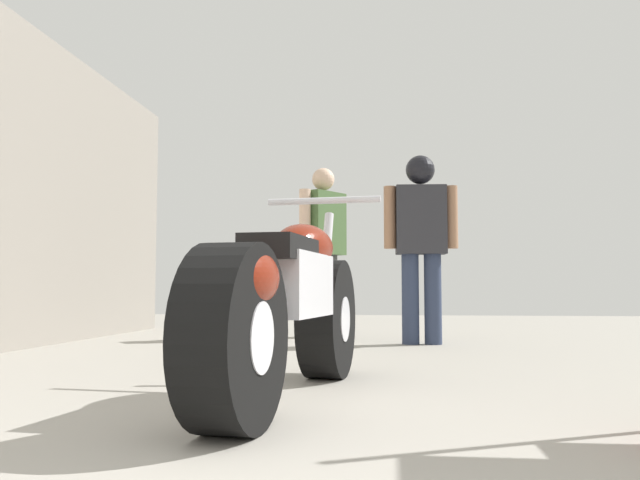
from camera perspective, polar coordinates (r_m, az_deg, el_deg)
ground_plane at (r=4.36m, az=0.33°, el=-10.73°), size 17.53×17.53×0.00m
motorcycle_maroon_cruiser at (r=3.01m, az=-2.71°, el=-5.57°), size 0.66×2.16×1.01m
mechanic_in_blue at (r=7.05m, az=0.28°, el=-0.06°), size 0.49×0.66×1.78m
mechanic_with_helmet at (r=6.19m, az=8.57°, el=0.82°), size 0.68×0.27×1.73m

